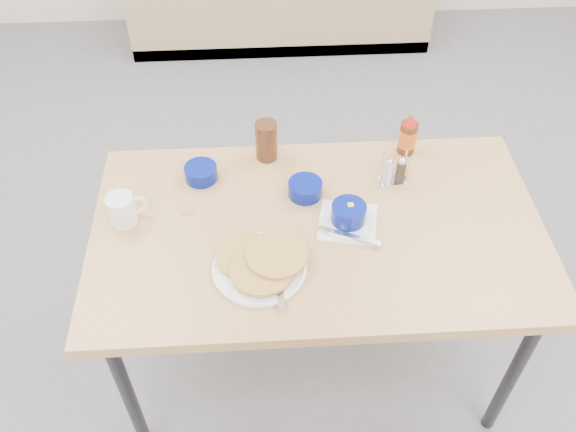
{
  "coord_description": "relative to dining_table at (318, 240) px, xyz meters",
  "views": [
    {
      "loc": [
        -0.17,
        -1.02,
        2.14
      ],
      "look_at": [
        -0.09,
        0.24,
        0.82
      ],
      "focal_mm": 38.0,
      "sensor_mm": 36.0,
      "label": 1
    }
  ],
  "objects": [
    {
      "name": "ground",
      "position": [
        0.0,
        -0.25,
        -0.7
      ],
      "size": [
        6.0,
        6.0,
        0.0
      ],
      "primitive_type": "plane",
      "color": "slate",
      "rests_on": "ground"
    },
    {
      "name": "pancake_plate",
      "position": [
        -0.18,
        -0.15,
        0.08
      ],
      "size": [
        0.28,
        0.29,
        0.05
      ],
      "rotation": [
        0.0,
        0.0,
        -0.31
      ],
      "color": "white",
      "rests_on": "dining_table"
    },
    {
      "name": "coffee_mug",
      "position": [
        -0.6,
        0.06,
        0.11
      ],
      "size": [
        0.12,
        0.09,
        0.1
      ],
      "rotation": [
        0.0,
        0.0,
        0.33
      ],
      "color": "white",
      "rests_on": "dining_table"
    },
    {
      "name": "condiment_caddy",
      "position": [
        0.27,
        0.19,
        0.1
      ],
      "size": [
        0.1,
        0.06,
        0.11
      ],
      "rotation": [
        0.0,
        0.0,
        0.09
      ],
      "color": "silver",
      "rests_on": "dining_table"
    },
    {
      "name": "syrup_bottle",
      "position": [
        0.34,
        0.34,
        0.13
      ],
      "size": [
        0.06,
        0.06,
        0.16
      ],
      "rotation": [
        0.0,
        0.0,
        0.01
      ],
      "color": "#47230F",
      "rests_on": "dining_table"
    },
    {
      "name": "creamer_bowl",
      "position": [
        -0.37,
        0.24,
        0.09
      ],
      "size": [
        0.11,
        0.11,
        0.05
      ],
      "rotation": [
        0.0,
        0.0,
        -0.11
      ],
      "color": "navy",
      "rests_on": "dining_table"
    },
    {
      "name": "grits_setting",
      "position": [
        0.09,
        0.01,
        0.09
      ],
      "size": [
        0.21,
        0.22,
        0.07
      ],
      "rotation": [
        0.0,
        0.0,
        -0.21
      ],
      "color": "white",
      "rests_on": "dining_table"
    },
    {
      "name": "amber_tumbler",
      "position": [
        -0.15,
        0.34,
        0.13
      ],
      "size": [
        0.09,
        0.09,
        0.14
      ],
      "primitive_type": "cylinder",
      "rotation": [
        0.0,
        0.0,
        -0.27
      ],
      "color": "#402314",
      "rests_on": "dining_table"
    },
    {
      "name": "dining_table",
      "position": [
        0.0,
        0.0,
        0.0
      ],
      "size": [
        1.4,
        0.8,
        0.76
      ],
      "color": "tan",
      "rests_on": "ground"
    },
    {
      "name": "butter_bowl",
      "position": [
        -0.03,
        0.15,
        0.09
      ],
      "size": [
        0.11,
        0.11,
        0.05
      ],
      "rotation": [
        0.0,
        0.0,
        0.25
      ],
      "color": "navy",
      "rests_on": "dining_table"
    },
    {
      "name": "sugar_wrapper",
      "position": [
        -0.41,
        0.09,
        0.06
      ],
      "size": [
        0.04,
        0.03,
        0.0
      ],
      "primitive_type": "cube",
      "rotation": [
        0.0,
        0.0,
        0.24
      ],
      "color": "#D3466C",
      "rests_on": "dining_table"
    }
  ]
}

